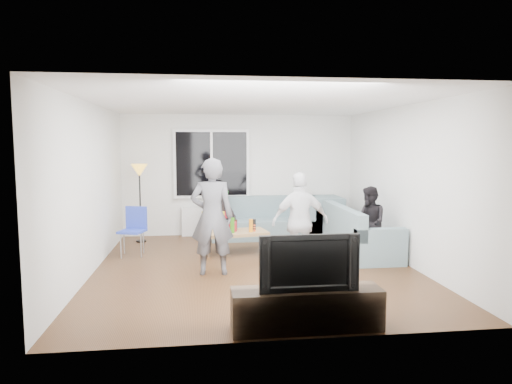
{
  "coord_description": "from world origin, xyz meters",
  "views": [
    {
      "loc": [
        -0.85,
        -7.05,
        1.96
      ],
      "look_at": [
        0.1,
        0.6,
        1.15
      ],
      "focal_mm": 31.74,
      "sensor_mm": 36.0,
      "label": 1
    }
  ],
  "objects": [
    {
      "name": "side_chair",
      "position": [
        -2.05,
        1.0,
        0.43
      ],
      "size": [
        0.51,
        0.51,
        0.86
      ],
      "primitive_type": null,
      "rotation": [
        0.0,
        0.0,
        -0.32
      ],
      "color": "#2A3FB8",
      "rests_on": "floor"
    },
    {
      "name": "cushion_red",
      "position": [
        -0.42,
        2.33,
        0.51
      ],
      "size": [
        0.39,
        0.34,
        0.13
      ],
      "primitive_type": "cube",
      "rotation": [
        0.0,
        0.0,
        0.12
      ],
      "color": "maroon",
      "rests_on": "sofa_back_section"
    },
    {
      "name": "potted_plant",
      "position": [
        -0.34,
        2.62,
        0.81
      ],
      "size": [
        0.21,
        0.17,
        0.39
      ],
      "primitive_type": "imported",
      "rotation": [
        0.0,
        0.0,
        -0.0
      ],
      "color": "#2F712D",
      "rests_on": "radiator"
    },
    {
      "name": "vase",
      "position": [
        -0.72,
        2.62,
        0.7
      ],
      "size": [
        0.18,
        0.18,
        0.17
      ],
      "primitive_type": "imported",
      "rotation": [
        0.0,
        0.0,
        -0.17
      ],
      "color": "silver",
      "rests_on": "radiator"
    },
    {
      "name": "window_glass",
      "position": [
        -0.6,
        2.65,
        1.55
      ],
      "size": [
        1.5,
        0.02,
        1.35
      ],
      "primitive_type": "cube",
      "color": "black",
      "rests_on": "window_frame"
    },
    {
      "name": "sofa_corner",
      "position": [
        1.7,
        2.27,
        0.42
      ],
      "size": [
        0.85,
        0.85,
        0.85
      ],
      "primitive_type": "cube",
      "color": "slate",
      "rests_on": "floor"
    },
    {
      "name": "wall_left",
      "position": [
        -2.52,
        0.0,
        1.3
      ],
      "size": [
        0.04,
        5.5,
        2.6
      ],
      "primitive_type": "cube",
      "color": "silver",
      "rests_on": "ground"
    },
    {
      "name": "wall_back",
      "position": [
        0.0,
        2.77,
        1.3
      ],
      "size": [
        5.0,
        0.04,
        2.6
      ],
      "primitive_type": "cube",
      "color": "silver",
      "rests_on": "ground"
    },
    {
      "name": "window_mullion",
      "position": [
        -0.6,
        2.64,
        1.55
      ],
      "size": [
        0.05,
        0.03,
        1.35
      ],
      "primitive_type": "cube",
      "color": "white",
      "rests_on": "window_frame"
    },
    {
      "name": "spectator_right",
      "position": [
        2.02,
        0.29,
        0.63
      ],
      "size": [
        0.5,
        0.63,
        1.25
      ],
      "primitive_type": "imported",
      "rotation": [
        0.0,
        0.0,
        -1.52
      ],
      "color": "black",
      "rests_on": "floor"
    },
    {
      "name": "floor_lamp",
      "position": [
        -2.05,
        2.17,
        0.78
      ],
      "size": [
        0.32,
        0.32,
        1.56
      ],
      "primitive_type": null,
      "color": "gold",
      "rests_on": "floor"
    },
    {
      "name": "television",
      "position": [
        0.26,
        -2.5,
        0.74
      ],
      "size": [
        1.05,
        0.14,
        0.6
      ],
      "primitive_type": "imported",
      "color": "black",
      "rests_on": "tv_console"
    },
    {
      "name": "wall_front",
      "position": [
        0.0,
        -2.77,
        1.3
      ],
      "size": [
        5.0,
        0.04,
        2.6
      ],
      "primitive_type": "cube",
      "color": "silver",
      "rests_on": "ground"
    },
    {
      "name": "ceiling",
      "position": [
        0.0,
        0.0,
        2.62
      ],
      "size": [
        5.0,
        5.5,
        0.04
      ],
      "primitive_type": "cube",
      "color": "white",
      "rests_on": "ground"
    },
    {
      "name": "bottle_d",
      "position": [
        0.04,
        0.88,
        0.52
      ],
      "size": [
        0.07,
        0.07,
        0.23
      ],
      "primitive_type": "cylinder",
      "color": "orange",
      "rests_on": "coffee_table"
    },
    {
      "name": "bottle_c",
      "position": [
        -0.21,
        1.13,
        0.49
      ],
      "size": [
        0.07,
        0.07,
        0.18
      ],
      "primitive_type": "cylinder",
      "color": "#33140B",
      "rests_on": "coffee_table"
    },
    {
      "name": "player_left",
      "position": [
        -0.68,
        -0.31,
        0.88
      ],
      "size": [
        0.66,
        0.45,
        1.77
      ],
      "primitive_type": "imported",
      "rotation": [
        0.0,
        0.0,
        3.09
      ],
      "color": "#4B4B50",
      "rests_on": "floor"
    },
    {
      "name": "bottle_b",
      "position": [
        -0.29,
        0.84,
        0.54
      ],
      "size": [
        0.08,
        0.08,
        0.27
      ],
      "primitive_type": "cylinder",
      "color": "#327815",
      "rests_on": "coffee_table"
    },
    {
      "name": "wall_right",
      "position": [
        2.52,
        0.0,
        1.3
      ],
      "size": [
        0.04,
        5.5,
        2.6
      ],
      "primitive_type": "cube",
      "color": "silver",
      "rests_on": "ground"
    },
    {
      "name": "tv_console",
      "position": [
        0.26,
        -2.5,
        0.22
      ],
      "size": [
        1.6,
        0.4,
        0.44
      ],
      "primitive_type": "cube",
      "color": "#332619",
      "rests_on": "floor"
    },
    {
      "name": "sofa_back_section",
      "position": [
        0.52,
        2.27,
        0.42
      ],
      "size": [
        2.3,
        0.85,
        0.85
      ],
      "primitive_type": null,
      "color": "slate",
      "rests_on": "floor"
    },
    {
      "name": "cushion_yellow",
      "position": [
        -0.58,
        2.25,
        0.51
      ],
      "size": [
        0.48,
        0.46,
        0.14
      ],
      "primitive_type": "cube",
      "rotation": [
        0.0,
        0.0,
        0.48
      ],
      "color": "gold",
      "rests_on": "sofa_back_section"
    },
    {
      "name": "radiator",
      "position": [
        -0.6,
        2.65,
        0.31
      ],
      "size": [
        1.3,
        0.12,
        0.62
      ],
      "primitive_type": "cube",
      "color": "silver",
      "rests_on": "floor"
    },
    {
      "name": "pitcher",
      "position": [
        -0.28,
        1.0,
        0.49
      ],
      "size": [
        0.17,
        0.17,
        0.17
      ],
      "primitive_type": "cylinder",
      "color": "maroon",
      "rests_on": "coffee_table"
    },
    {
      "name": "spectator_back",
      "position": [
        -0.47,
        2.3,
        0.59
      ],
      "size": [
        0.86,
        0.65,
        1.18
      ],
      "primitive_type": "imported",
      "rotation": [
        0.0,
        0.0,
        -0.31
      ],
      "color": "black",
      "rests_on": "floor"
    },
    {
      "name": "bottle_e",
      "position": [
        0.13,
        1.09,
        0.5
      ],
      "size": [
        0.07,
        0.07,
        0.2
      ],
      "primitive_type": "cylinder",
      "color": "black",
      "rests_on": "coffee_table"
    },
    {
      "name": "window_frame",
      "position": [
        -0.6,
        2.69,
        1.55
      ],
      "size": [
        1.62,
        0.06,
        1.47
      ],
      "primitive_type": "cube",
      "color": "white",
      "rests_on": "wall_back"
    },
    {
      "name": "sofa_right_section",
      "position": [
        2.02,
        0.7,
        0.42
      ],
      "size": [
        2.0,
        0.85,
        0.85
      ],
      "primitive_type": null,
      "rotation": [
        0.0,
        0.0,
        1.57
      ],
      "color": "slate",
      "rests_on": "floor"
    },
    {
      "name": "coffee_table",
      "position": [
        -0.21,
        1.0,
        0.2
      ],
      "size": [
        1.19,
        0.78,
        0.4
      ],
      "primitive_type": "cube",
      "rotation": [
        0.0,
        0.0,
        0.17
      ],
      "color": "#A4864F",
      "rests_on": "floor"
    },
    {
      "name": "bottle_a",
      "position": [
        -0.47,
        1.07,
        0.5
      ],
      "size": [
        0.07,
        0.07,
        0.2
      ],
      "primitive_type": "cylinder",
      "color": "#D4570C",
      "rests_on": "coffee_table"
    },
    {
      "name": "player_right",
      "position": [
        0.69,
        -0.25,
        0.77
      ],
      "size": [
        0.92,
        0.43,
        1.53
      ],
      "primitive_type": "imported",
      "rotation": [
        0.0,
        0.0,
        3.2
      ],
      "color": "silver",
      "rests_on": "floor"
    },
    {
      "name": "floor",
      "position": [
        0.0,
        0.0,
        -0.02
      ],
      "size": [
        5.0,
        5.5,
        0.04
      ],
      "primitive_type": "cube",
      "color": "#56351C",
      "rests_on": "ground"
    }
  ]
}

